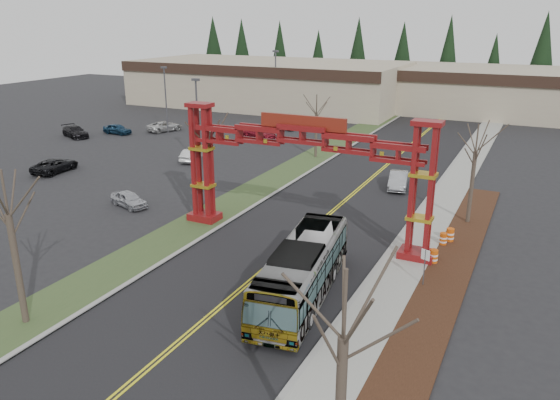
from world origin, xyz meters
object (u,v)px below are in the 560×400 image
Objects in this scene: retail_building_west at (270,83)px; street_sign at (425,260)px; parked_car_mid_b at (117,129)px; barrel_mid at (443,239)px; bare_tree_median_far at (316,113)px; bare_tree_right_near at (343,339)px; bare_tree_right_far at (476,152)px; parked_car_near_b at (191,155)px; transit_bus at (303,270)px; light_pole_mid at (166,95)px; parked_car_near_c at (55,165)px; parked_car_far_a at (296,125)px; parked_car_far_c at (75,132)px; bare_tree_median_mid at (207,143)px; barrel_north at (450,235)px; parked_car_mid_a at (258,133)px; retail_building_east at (519,92)px; barrel_south at (434,257)px; light_pole_near at (197,116)px; parked_car_far_b at (165,126)px; silver_sedan at (398,180)px; parked_car_near_a at (129,199)px; light_pole_far at (276,79)px; gateway_arch at (302,155)px; bare_tree_median_near at (8,215)px.

retail_building_west reaches higher than street_sign.
parked_car_mid_b is 4.31× the size of barrel_mid.
barrel_mid is (17.12, -19.01, -4.38)m from bare_tree_median_far.
bare_tree_right_far is at bearing 90.00° from bare_tree_right_near.
parked_car_near_b is at bearing 130.33° from bare_tree_right_near.
bare_tree_right_far is (6.55, 15.83, 3.86)m from transit_bus.
light_pole_mid is 50.08m from street_sign.
parked_car_near_c reaches higher than parked_car_far_a.
bare_tree_right_far is (49.93, -10.17, 4.74)m from parked_car_far_c.
barrel_mid is (38.12, -2.06, -0.23)m from parked_car_near_c.
transit_bus is 50.57m from parked_car_far_c.
parked_car_near_c is 39.42m from bare_tree_right_far.
bare_tree_median_mid is 0.96× the size of bare_tree_right_near.
bare_tree_median_far reaches higher than transit_bus.
bare_tree_median_mid is 18.46m from barrel_north.
bare_tree_right_near is (29.36, -34.57, 5.59)m from parked_car_near_b.
parked_car_mid_a is 0.64× the size of bare_tree_median_mid.
retail_building_east is 41.23× the size of barrel_mid.
barrel_north is (0.31, 3.99, 0.02)m from barrel_south.
barrel_south is at bearing -37.76° from parked_car_far_a.
light_pole_near is at bearing 158.17° from barrel_mid.
parked_car_mid_a is 13.84m from parked_car_far_b.
parked_car_mid_b is 7.83m from light_pole_mid.
barrel_mid is (6.05, -11.67, -0.28)m from silver_sedan.
parked_car_far_b is at bearing 137.97° from light_pole_near.
parked_car_near_a is at bearing -80.04° from light_pole_near.
bare_tree_median_mid reaches higher than parked_car_near_c.
light_pole_mid is 19.02m from light_pole_far.
parked_car_far_b is (-1.96, -27.41, -3.09)m from retail_building_west.
parked_car_near_b is (-4.06, 14.63, 0.02)m from parked_car_near_a.
gateway_arch is at bearing 158.83° from street_sign.
light_pole_far is (7.48, 17.47, 0.78)m from light_pole_mid.
silver_sedan is 33.48m from parked_car_near_c.
silver_sedan is at bearing 82.79° from transit_bus.
retail_building_west is at bearing 118.42° from bare_tree_right_near.
parked_car_mid_a is 1.05× the size of parked_car_far_c.
gateway_arch is at bearing -61.52° from light_pole_far.
bare_tree_median_far is (31.93, 3.62, 4.13)m from parked_car_far_c.
bare_tree_median_far is at bearing 102.95° from transit_bus.
bare_tree_right_near reaches higher than parked_car_mid_b.
gateway_arch is 2.27× the size of bare_tree_median_near.
barrel_north is at bearing 173.54° from parked_car_near_c.
silver_sedan is 23.47m from parked_car_near_a.
barrel_south is (5.66, 7.41, -1.12)m from transit_bus.
barrel_mid is at bearing -90.85° from retail_building_east.
bare_tree_median_mid is 3.52× the size of street_sign.
gateway_arch reaches higher than transit_bus.
barrel_north reaches higher than barrel_mid.
parked_car_near_c is at bearing 147.38° from bare_tree_right_near.
retail_building_west is at bearing 124.52° from bare_tree_median_far.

